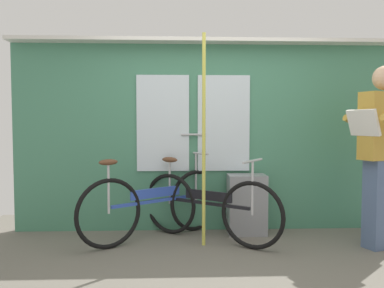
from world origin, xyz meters
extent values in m
cube|color=#666056|center=(0.00, 0.00, -0.02)|extent=(5.51, 3.82, 0.04)
cube|color=#427F60|center=(0.00, 1.11, 1.08)|extent=(4.51, 0.08, 2.15)
cube|color=silver|center=(-0.55, 1.06, 1.25)|extent=(0.60, 0.02, 1.10)
cube|color=silver|center=(0.15, 1.06, 1.25)|extent=(0.60, 0.02, 1.10)
cylinder|color=#B2B2B7|center=(-0.20, 1.04, 1.12)|extent=(0.28, 0.02, 0.02)
cube|color=silver|center=(0.00, 1.01, 2.17)|extent=(4.51, 0.28, 0.04)
torus|color=black|center=(0.35, 0.36, 0.34)|extent=(0.58, 0.43, 0.68)
torus|color=black|center=(-0.47, 0.93, 0.34)|extent=(0.58, 0.43, 0.68)
cube|color=black|center=(-0.06, 0.64, 0.40)|extent=(0.80, 0.57, 0.03)
cube|color=black|center=(-0.06, 0.64, 0.48)|extent=(0.47, 0.34, 0.10)
cylinder|color=#B7B7BC|center=(-0.47, 0.93, 0.59)|extent=(0.02, 0.02, 0.50)
ellipsoid|color=brown|center=(-0.47, 0.93, 0.84)|extent=(0.22, 0.19, 0.06)
cylinder|color=#B7B7BC|center=(0.35, 0.36, 0.61)|extent=(0.02, 0.02, 0.54)
cylinder|color=#B7B7BC|center=(0.35, 0.36, 0.88)|extent=(0.27, 0.37, 0.02)
torus|color=black|center=(-0.17, 1.04, 0.35)|extent=(0.61, 0.44, 0.71)
torus|color=black|center=(-1.07, 0.42, 0.35)|extent=(0.61, 0.44, 0.71)
cube|color=#2D4CB2|center=(-0.62, 0.73, 0.41)|extent=(0.87, 0.61, 0.03)
cube|color=#2D4CB2|center=(-0.62, 0.73, 0.50)|extent=(0.51, 0.36, 0.10)
cylinder|color=#B7B7BC|center=(-1.07, 0.42, 0.61)|extent=(0.02, 0.02, 0.51)
ellipsoid|color=brown|center=(-1.07, 0.42, 0.87)|extent=(0.22, 0.19, 0.06)
cylinder|color=#B7B7BC|center=(-0.17, 1.04, 0.63)|extent=(0.02, 0.02, 0.55)
cylinder|color=#B7B7BC|center=(-0.17, 1.04, 0.91)|extent=(0.27, 0.38, 0.02)
cube|color=slate|center=(1.66, 0.36, 0.44)|extent=(0.39, 0.30, 0.89)
cube|color=#B78C33|center=(1.66, 0.36, 1.22)|extent=(0.54, 0.37, 0.67)
cube|color=silver|center=(1.40, 0.26, 1.25)|extent=(0.23, 0.36, 0.26)
cylinder|color=#B78C33|center=(1.45, 0.52, 1.25)|extent=(0.31, 0.18, 0.17)
cube|color=gray|center=(0.39, 0.89, 0.33)|extent=(0.42, 0.28, 0.67)
cylinder|color=#C6C14C|center=(-0.12, 0.50, 1.08)|extent=(0.04, 0.04, 2.15)
camera|label=1|loc=(-0.39, -3.41, 1.26)|focal=36.36mm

